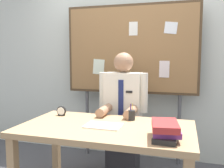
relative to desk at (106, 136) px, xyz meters
name	(u,v)px	position (x,y,z in m)	size (l,w,h in m)	color
back_wall	(134,55)	(0.00, 1.22, 0.71)	(6.40, 0.08, 2.70)	silver
desk	(106,136)	(0.00, 0.00, 0.00)	(1.51, 0.84, 0.73)	tan
person	(123,118)	(0.00, 0.63, 0.00)	(0.55, 0.56, 1.38)	#2D2D33
bulletin_board	(131,51)	(0.00, 1.02, 0.76)	(1.65, 0.09, 1.97)	#4C3823
book_stack	(166,130)	(0.53, -0.20, 0.15)	(0.24, 0.32, 0.13)	#262626
open_notebook	(103,126)	(-0.02, -0.02, 0.09)	(0.32, 0.21, 0.01)	white
desk_clock	(61,111)	(-0.55, 0.23, 0.13)	(0.10, 0.04, 0.10)	black
pen_holder	(131,115)	(0.17, 0.26, 0.14)	(0.07, 0.07, 0.16)	#262626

